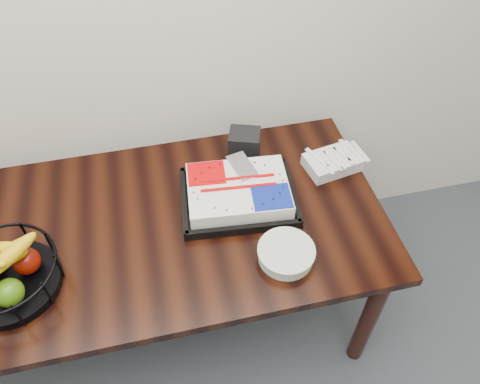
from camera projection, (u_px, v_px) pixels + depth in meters
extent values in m
plane|color=white|center=(111.00, 12.00, 1.65)|extent=(5.00, 0.00, 5.00)
cube|color=black|center=(150.00, 229.00, 1.78)|extent=(1.80, 0.90, 0.04)
cylinder|color=black|center=(369.00, 317.00, 1.95)|extent=(0.07, 0.07, 0.71)
cylinder|color=black|center=(311.00, 189.00, 2.43)|extent=(0.07, 0.07, 0.71)
cube|color=black|center=(238.00, 198.00, 1.85)|extent=(0.48, 0.39, 0.02)
cube|color=white|center=(238.00, 191.00, 1.82)|extent=(0.41, 0.33, 0.07)
cube|color=#C90407|center=(205.00, 175.00, 1.82)|extent=(0.16, 0.14, 0.00)
cube|color=navy|center=(273.00, 194.00, 1.76)|extent=(0.16, 0.14, 0.00)
cube|color=silver|center=(240.00, 166.00, 1.86)|extent=(0.11, 0.17, 0.00)
cylinder|color=black|center=(11.00, 283.00, 1.58)|extent=(0.34, 0.34, 0.03)
torus|color=black|center=(0.00, 267.00, 1.51)|extent=(0.36, 0.36, 0.01)
cylinder|color=white|center=(286.00, 254.00, 1.66)|extent=(0.20, 0.20, 0.04)
cylinder|color=white|center=(286.00, 250.00, 1.64)|extent=(0.21, 0.21, 0.01)
cube|color=silver|center=(332.00, 162.00, 1.96)|extent=(0.24, 0.18, 0.06)
cube|color=black|center=(245.00, 141.00, 2.02)|extent=(0.16, 0.15, 0.09)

